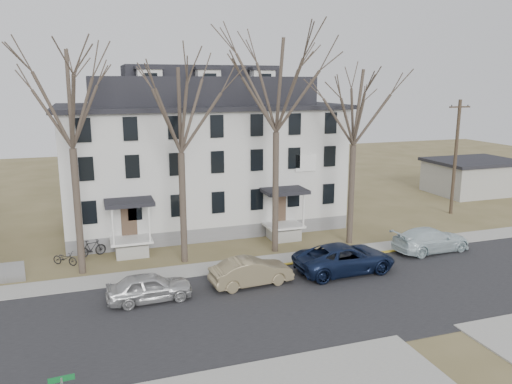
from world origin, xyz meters
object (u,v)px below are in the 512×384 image
object	(u,v)px
car_silver	(150,288)
car_tan	(251,272)
car_white	(431,240)
bicycle_right	(92,249)
tree_mid_right	(355,102)
utility_pole_far	(456,156)
tree_far_left	(68,92)
tree_mid_left	(180,104)
tree_center	(276,78)
bicycle_left	(65,259)
boarding_house	(201,155)
car_navy	(345,259)

from	to	relation	value
car_silver	car_tan	xyz separation A→B (m)	(5.50, 0.30, 0.02)
car_white	bicycle_right	distance (m)	21.86
car_tan	car_white	world-z (taller)	car_white
tree_mid_right	utility_pole_far	world-z (taller)	tree_mid_right
tree_far_left	car_white	xyz separation A→B (m)	(21.60, -3.37, -9.57)
tree_far_left	car_silver	distance (m)	11.40
tree_mid_left	tree_center	distance (m)	6.18
car_silver	car_tan	bearing A→B (deg)	-89.49
car_tan	bicycle_right	xyz separation A→B (m)	(-8.17, 7.50, -0.19)
tree_mid_left	tree_center	bearing A→B (deg)	0.00
tree_center	bicycle_left	size ratio (longest dim) A/B	9.02
bicycle_left	bicycle_right	world-z (taller)	bicycle_right
tree_mid_right	car_silver	size ratio (longest dim) A/B	2.99
utility_pole_far	car_silver	distance (m)	28.19
tree_mid_left	bicycle_right	distance (m)	10.87
car_silver	boarding_house	bearing A→B (deg)	-25.95
boarding_house	tree_far_left	bearing A→B (deg)	-137.82
tree_far_left	car_navy	distance (m)	17.99
tree_center	bicycle_right	bearing A→B (deg)	167.09
tree_mid_right	car_tan	xyz separation A→B (m)	(-8.75, -4.89, -8.86)
tree_mid_right	car_silver	distance (m)	17.57
tree_mid_right	car_navy	xyz separation A→B (m)	(-3.01, -4.82, -8.78)
bicycle_right	car_tan	bearing A→B (deg)	-151.27
boarding_house	tree_center	world-z (taller)	tree_center
car_navy	bicycle_right	bearing A→B (deg)	59.96
tree_far_left	tree_mid_left	bearing A→B (deg)	0.00
tree_far_left	car_tan	world-z (taller)	tree_far_left
tree_far_left	tree_mid_right	xyz separation A→B (m)	(17.50, 0.00, -0.74)
tree_far_left	bicycle_right	distance (m)	10.15
utility_pole_far	bicycle_left	xyz separation A→B (m)	(-30.49, -2.63, -4.48)
car_white	bicycle_right	bearing A→B (deg)	70.56
car_tan	car_navy	size ratio (longest dim) A/B	0.76
boarding_house	bicycle_right	world-z (taller)	boarding_house
bicycle_right	tree_far_left	bearing A→B (deg)	148.86
bicycle_left	boarding_house	bearing A→B (deg)	-22.18
bicycle_left	tree_far_left	bearing A→B (deg)	-113.47
tree_mid_left	tree_center	xyz separation A→B (m)	(6.00, 0.00, 1.48)
utility_pole_far	car_white	xyz separation A→B (m)	(-7.90, -7.57, -4.13)
tree_center	bicycle_left	xyz separation A→B (m)	(-12.99, 1.57, -10.66)
tree_far_left	utility_pole_far	distance (m)	30.29
boarding_house	car_silver	xyz separation A→B (m)	(-5.75, -13.34, -4.65)
tree_mid_right	bicycle_left	xyz separation A→B (m)	(-18.49, 1.57, -9.17)
tree_mid_left	bicycle_left	xyz separation A→B (m)	(-6.99, 1.57, -9.17)
car_tan	bicycle_left	size ratio (longest dim) A/B	2.77
bicycle_left	utility_pole_far	bearing A→B (deg)	-50.64
tree_center	car_silver	bearing A→B (deg)	-149.34
tree_center	bicycle_left	bearing A→B (deg)	173.09
tree_mid_left	car_silver	xyz separation A→B (m)	(-2.75, -5.19, -8.88)
tree_mid_left	tree_mid_right	distance (m)	11.50
tree_center	utility_pole_far	bearing A→B (deg)	13.50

